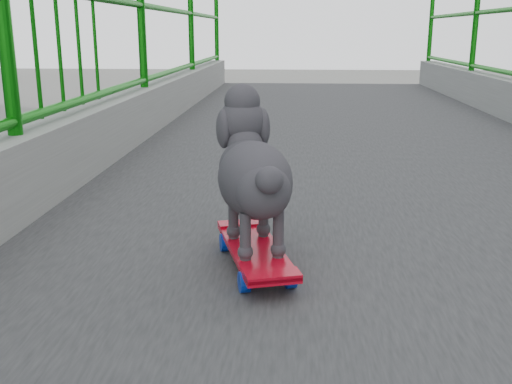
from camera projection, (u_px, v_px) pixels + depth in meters
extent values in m
cylinder|color=#0C6E0C|center=(191.00, 13.00, 5.98)|extent=(0.06, 0.06, 1.10)
cylinder|color=#0C6E0C|center=(477.00, 13.00, 5.80)|extent=(0.06, 0.06, 1.10)
cube|color=red|center=(255.00, 249.00, 1.76)|extent=(0.28, 0.52, 0.02)
cube|color=#99999E|center=(267.00, 276.00, 1.61)|extent=(0.09, 0.06, 0.02)
cylinder|color=#082CB0|center=(244.00, 282.00, 1.60)|extent=(0.04, 0.06, 0.06)
sphere|color=yellow|center=(244.00, 282.00, 1.60)|extent=(0.02, 0.02, 0.02)
cylinder|color=#082CB0|center=(290.00, 278.00, 1.63)|extent=(0.04, 0.06, 0.06)
sphere|color=yellow|center=(290.00, 278.00, 1.63)|extent=(0.02, 0.02, 0.02)
cube|color=#99999E|center=(244.00, 238.00, 1.91)|extent=(0.09, 0.06, 0.02)
cylinder|color=#082CB0|center=(225.00, 242.00, 1.90)|extent=(0.04, 0.06, 0.06)
sphere|color=yellow|center=(225.00, 242.00, 1.90)|extent=(0.02, 0.02, 0.02)
cylinder|color=#082CB0|center=(264.00, 239.00, 1.93)|extent=(0.04, 0.06, 0.06)
sphere|color=yellow|center=(264.00, 239.00, 1.93)|extent=(0.02, 0.02, 0.02)
ellipsoid|color=#2E2B31|center=(255.00, 180.00, 1.70)|extent=(0.29, 0.37, 0.22)
sphere|color=#2E2B31|center=(242.00, 121.00, 1.84)|extent=(0.15, 0.15, 0.15)
sphere|color=black|center=(237.00, 123.00, 1.94)|extent=(0.03, 0.03, 0.03)
sphere|color=#2E2B31|center=(270.00, 180.00, 1.53)|extent=(0.07, 0.07, 0.07)
cylinder|color=#2E2B31|center=(233.00, 217.00, 1.82)|extent=(0.03, 0.03, 0.14)
cylinder|color=#2E2B31|center=(263.00, 215.00, 1.84)|extent=(0.03, 0.03, 0.14)
cylinder|color=#2E2B31|center=(245.00, 236.00, 1.64)|extent=(0.03, 0.03, 0.14)
cylinder|color=#2E2B31|center=(278.00, 234.00, 1.66)|extent=(0.03, 0.03, 0.14)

